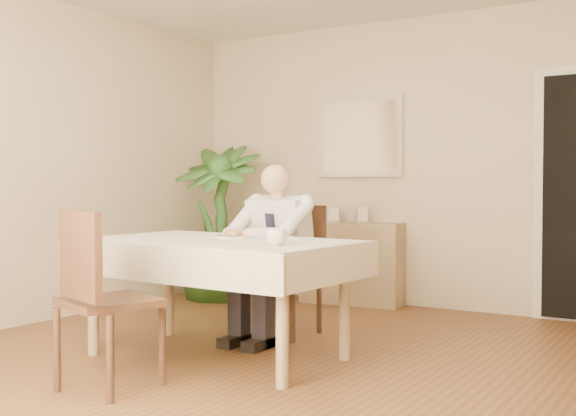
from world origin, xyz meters
The scene contains 16 objects.
room centered at (0.00, 0.00, 1.30)m, with size 5.00×5.02×2.60m.
mirror centered at (-0.52, 2.47, 1.55)m, with size 0.86×0.04×0.76m.
dining_table centered at (-0.32, 0.01, 0.67)m, with size 1.78×1.13×0.75m.
chair_far centered at (-0.32, 0.90, 0.54)m, with size 0.50×0.50×0.95m.
chair_near centered at (-0.39, -0.94, 0.55)m, with size 0.58×0.59×0.97m.
seated_man centered at (-0.32, 0.61, 0.69)m, with size 0.48×0.72×1.24m.
plate centered at (-0.33, 0.20, 0.76)m, with size 0.26×0.26×0.02m, color white.
food centered at (-0.33, 0.20, 0.78)m, with size 0.14×0.14×0.06m, color #986739.
knife centered at (-0.29, 0.14, 0.78)m, with size 0.01×0.01×0.13m, color silver.
fork centered at (-0.37, 0.14, 0.78)m, with size 0.01×0.01×0.13m, color silver.
coffee_mug centered at (0.23, -0.14, 0.80)m, with size 0.12×0.12×0.10m, color white.
sideboard centered at (-0.52, 2.32, 0.38)m, with size 0.94×0.32×0.75m, color tan.
photo_frame_left centered at (-0.98, 2.38, 0.82)m, with size 0.10×0.02×0.14m, color silver.
photo_frame_center centered at (-0.73, 2.37, 0.82)m, with size 0.10×0.02×0.14m, color silver.
photo_frame_right centered at (-0.43, 2.36, 0.82)m, with size 0.10×0.02×0.14m, color silver.
potted_palm centered at (-1.75, 1.89, 0.74)m, with size 0.83×0.83×1.48m, color #2A5B20.
Camera 1 is at (2.45, -3.64, 1.11)m, focal length 45.00 mm.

